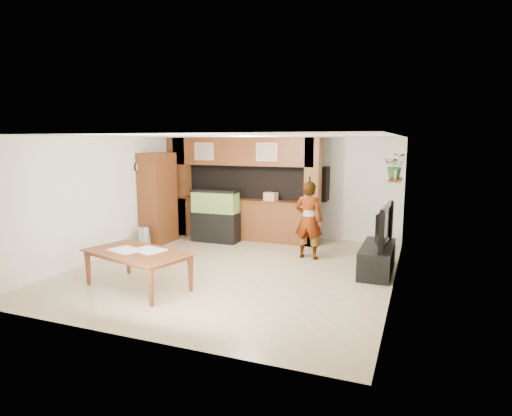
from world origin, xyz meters
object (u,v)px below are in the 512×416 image
at_px(dining_table, 137,270).
at_px(pantry_cabinet, 158,198).
at_px(television, 379,225).
at_px(aquarium, 215,216).
at_px(person, 309,220).

bearing_deg(dining_table, pantry_cabinet, 132.73).
xyz_separation_m(pantry_cabinet, television, (5.35, -0.59, -0.18)).
bearing_deg(pantry_cabinet, aquarium, 23.40).
height_order(aquarium, television, television).
bearing_deg(aquarium, television, -16.69).
height_order(television, dining_table, television).
height_order(television, person, person).
relative_size(television, dining_table, 0.76).
xyz_separation_m(pantry_cabinet, person, (3.86, -0.10, -0.28)).
distance_m(pantry_cabinet, person, 3.87).
relative_size(television, person, 0.84).
bearing_deg(dining_table, aquarium, 110.00).
height_order(aquarium, dining_table, aquarium).
relative_size(person, dining_table, 0.91).
distance_m(aquarium, person, 2.65).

